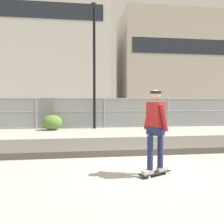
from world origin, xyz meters
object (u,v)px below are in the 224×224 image
at_px(parked_car_near, 64,113).
at_px(street_lamp, 94,52).
at_px(skateboard, 155,173).
at_px(shrub_left, 52,123).
at_px(skater, 156,126).
at_px(parked_car_mid, 143,112).

bearing_deg(parked_car_near, street_lamp, -52.79).
height_order(skateboard, shrub_left, shrub_left).
bearing_deg(street_lamp, parked_car_near, 127.21).
xyz_separation_m(skateboard, skater, (0.00, 0.00, 1.05)).
distance_m(parked_car_mid, shrub_left, 6.91).
bearing_deg(parked_car_near, parked_car_mid, 0.88).
bearing_deg(shrub_left, skater, -70.35).
height_order(street_lamp, shrub_left, street_lamp).
relative_size(skater, street_lamp, 0.24).
bearing_deg(parked_car_near, skater, -77.13).
xyz_separation_m(street_lamp, parked_car_mid, (3.73, 2.70, -3.76)).
distance_m(street_lamp, parked_car_near, 4.99).
bearing_deg(skater, parked_car_mid, 76.03).
height_order(skater, street_lamp, street_lamp).
height_order(skater, parked_car_near, skater).
height_order(parked_car_near, shrub_left, parked_car_near).
relative_size(parked_car_mid, shrub_left, 4.01).
bearing_deg(shrub_left, parked_car_near, 81.46).
relative_size(skateboard, parked_car_near, 0.18).
distance_m(skateboard, parked_car_near, 12.25).
relative_size(skateboard, street_lamp, 0.11).
distance_m(skater, street_lamp, 9.96).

